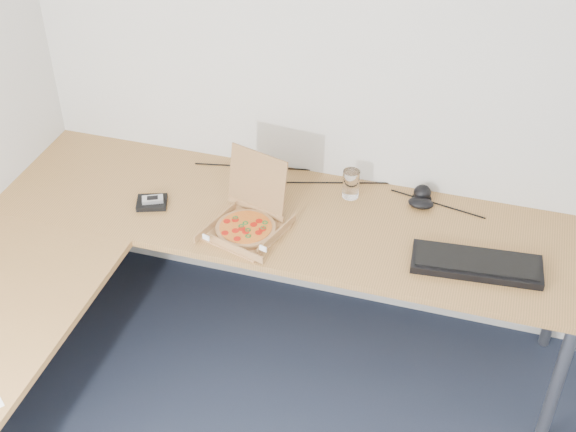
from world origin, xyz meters
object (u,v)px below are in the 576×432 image
(drinking_glass, at_px, (351,184))
(keyboard, at_px, (476,264))
(pizza_box, at_px, (247,224))
(wallet, at_px, (152,203))
(desk, at_px, (176,268))

(drinking_glass, height_order, keyboard, drinking_glass)
(pizza_box, distance_m, drinking_glass, 0.51)
(drinking_glass, bearing_deg, pizza_box, -134.69)
(drinking_glass, bearing_deg, wallet, -159.06)
(desk, bearing_deg, wallet, 127.29)
(wallet, bearing_deg, desk, -72.26)
(pizza_box, bearing_deg, keyboard, 18.68)
(drinking_glass, distance_m, wallet, 0.87)
(desk, bearing_deg, keyboard, 15.34)
(drinking_glass, xyz_separation_m, keyboard, (0.58, -0.32, -0.05))
(desk, xyz_separation_m, drinking_glass, (0.56, 0.64, 0.09))
(desk, height_order, keyboard, keyboard)
(drinking_glass, height_order, wallet, drinking_glass)
(pizza_box, height_order, keyboard, pizza_box)
(keyboard, bearing_deg, pizza_box, 177.33)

